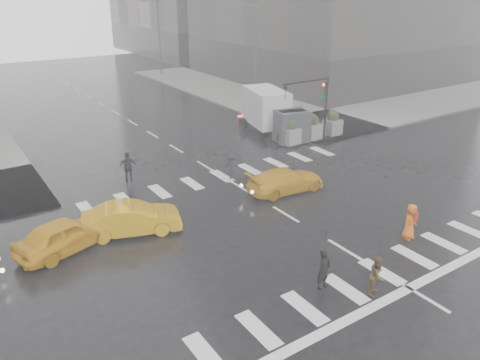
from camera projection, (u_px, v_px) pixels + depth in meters
ground at (286, 214)px, 23.00m from camera, size 120.00×120.00×0.00m
sidewalk_ne at (328, 98)px, 46.39m from camera, size 35.00×35.00×0.15m
road_markings at (286, 214)px, 23.00m from camera, size 18.00×48.00×0.01m
traffic_signal_pole at (316, 97)px, 32.52m from camera, size 4.45×0.42×4.50m
street_lamp_near at (255, 53)px, 40.47m from camera, size 2.15×0.22×9.00m
street_lamp_far at (158, 34)px, 55.81m from camera, size 2.15×0.22×9.00m
planter_west at (291, 132)px, 32.50m from camera, size 1.10×1.10×1.80m
planter_mid at (312, 127)px, 33.53m from camera, size 1.10×1.10×1.80m
planter_east at (333, 123)px, 34.55m from camera, size 1.10×1.10×1.80m
pedestrian_black at (325, 250)px, 16.82m from camera, size 1.04×1.06×2.43m
pedestrian_brown at (378, 275)px, 16.83m from camera, size 0.92×0.83×1.53m
pedestrian_orange at (410, 221)px, 20.53m from camera, size 0.86×0.61×1.65m
pedestrian_far_a at (128, 167)px, 26.48m from camera, size 1.21×0.99×1.79m
pedestrian_far_b at (232, 166)px, 26.92m from camera, size 1.15×0.94×1.55m
taxi_front at (65, 235)px, 19.68m from camera, size 4.56×2.89×1.45m
taxi_mid at (132, 219)px, 21.02m from camera, size 4.62×2.79×1.44m
taxi_rear at (286, 180)px, 25.37m from camera, size 4.01×2.13×1.27m
box_truck at (272, 112)px, 34.59m from camera, size 2.31×6.15×3.27m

